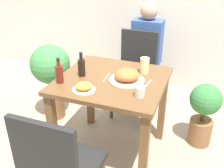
{
  "coord_description": "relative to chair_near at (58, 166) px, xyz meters",
  "views": [
    {
      "loc": [
        0.67,
        -1.77,
        1.67
      ],
      "look_at": [
        0.0,
        0.0,
        0.7
      ],
      "focal_mm": 42.0,
      "sensor_mm": 36.0,
      "label": 1
    }
  ],
  "objects": [
    {
      "name": "ground_plane",
      "position": [
        0.05,
        0.79,
        -0.52
      ],
      "size": [
        16.0,
        16.0,
        0.0
      ],
      "primitive_type": "plane",
      "color": "tan"
    },
    {
      "name": "chair_near",
      "position": [
        0.0,
        0.0,
        0.0
      ],
      "size": [
        0.42,
        0.42,
        0.91
      ],
      "rotation": [
        0.0,
        0.0,
        3.14
      ],
      "color": "black",
      "rests_on": "ground_plane"
    },
    {
      "name": "condiment_bottle",
      "position": [
        -0.31,
        0.58,
        0.31
      ],
      "size": [
        0.06,
        0.06,
        0.21
      ],
      "color": "maroon",
      "rests_on": "dining_table"
    },
    {
      "name": "chair_far",
      "position": [
        0.03,
        1.55,
        0.0
      ],
      "size": [
        0.42,
        0.42,
        0.91
      ],
      "color": "black",
      "rests_on": "ground_plane"
    },
    {
      "name": "potted_plant_right",
      "position": [
        0.79,
        1.2,
        -0.16
      ],
      "size": [
        0.28,
        0.28,
        0.62
      ],
      "color": "brown",
      "rests_on": "ground_plane"
    },
    {
      "name": "sauce_bottle",
      "position": [
        -0.2,
        0.75,
        0.31
      ],
      "size": [
        0.06,
        0.06,
        0.21
      ],
      "color": "black",
      "rests_on": "dining_table"
    },
    {
      "name": "person_figure",
      "position": [
        0.06,
        1.92,
        0.06
      ],
      "size": [
        0.34,
        0.22,
        1.17
      ],
      "color": "#2D3347",
      "rests_on": "ground_plane"
    },
    {
      "name": "juice_glass",
      "position": [
        0.26,
        0.98,
        0.3
      ],
      "size": [
        0.08,
        0.08,
        0.13
      ],
      "color": "beige",
      "rests_on": "dining_table"
    },
    {
      "name": "potted_plant_left",
      "position": [
        -0.75,
        1.11,
        0.03
      ],
      "size": [
        0.41,
        0.41,
        0.83
      ],
      "color": "brown",
      "rests_on": "ground_plane"
    },
    {
      "name": "fork_utensil",
      "position": [
        0.0,
        0.79,
        0.23
      ],
      "size": [
        0.02,
        0.17,
        0.0
      ],
      "rotation": [
        0.0,
        0.0,
        1.65
      ],
      "color": "silver",
      "rests_on": "dining_table"
    },
    {
      "name": "spoon_utensil",
      "position": [
        0.34,
        0.79,
        0.23
      ],
      "size": [
        0.03,
        0.16,
        0.0
      ],
      "rotation": [
        0.0,
        0.0,
        1.45
      ],
      "color": "silver",
      "rests_on": "dining_table"
    },
    {
      "name": "food_plate",
      "position": [
        0.17,
        0.79,
        0.27
      ],
      "size": [
        0.28,
        0.28,
        0.1
      ],
      "color": "beige",
      "rests_on": "dining_table"
    },
    {
      "name": "side_plate",
      "position": [
        -0.07,
        0.53,
        0.26
      ],
      "size": [
        0.17,
        0.17,
        0.06
      ],
      "color": "beige",
      "rests_on": "dining_table"
    },
    {
      "name": "drink_cup",
      "position": [
        0.33,
        0.59,
        0.27
      ],
      "size": [
        0.07,
        0.07,
        0.08
      ],
      "color": "silver",
      "rests_on": "dining_table"
    },
    {
      "name": "dining_table",
      "position": [
        0.05,
        0.79,
        0.1
      ],
      "size": [
        0.85,
        0.8,
        0.75
      ],
      "color": "brown",
      "rests_on": "ground_plane"
    }
  ]
}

